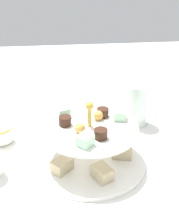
% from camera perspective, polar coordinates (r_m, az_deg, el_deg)
% --- Properties ---
extents(ground_plane, '(2.40, 2.40, 0.00)m').
position_cam_1_polar(ground_plane, '(0.72, 0.00, -9.92)').
color(ground_plane, silver).
extents(tiered_serving_stand, '(0.29, 0.29, 0.17)m').
position_cam_1_polar(tiered_serving_stand, '(0.69, 0.02, -6.85)').
color(tiered_serving_stand, white).
rests_on(tiered_serving_stand, ground_plane).
extents(water_glass_tall_right, '(0.07, 0.07, 0.13)m').
position_cam_1_polar(water_glass_tall_right, '(0.87, 9.92, 1.48)').
color(water_glass_tall_right, silver).
rests_on(water_glass_tall_right, ground_plane).
extents(teacup_with_saucer, '(0.09, 0.09, 0.05)m').
position_cam_1_polar(teacup_with_saucer, '(0.81, -17.54, -4.56)').
color(teacup_with_saucer, white).
rests_on(teacup_with_saucer, ground_plane).
extents(butter_knife_right, '(0.04, 0.17, 0.00)m').
position_cam_1_polar(butter_knife_right, '(0.95, -7.67, 0.04)').
color(butter_knife_right, silver).
rests_on(butter_knife_right, ground_plane).
extents(water_glass_mid_back, '(0.06, 0.06, 0.08)m').
position_cam_1_polar(water_glass_mid_back, '(0.54, -8.57, -19.63)').
color(water_glass_mid_back, silver).
rests_on(water_glass_mid_back, ground_plane).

